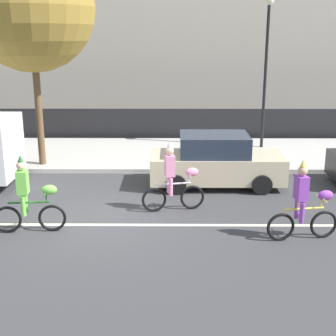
{
  "coord_description": "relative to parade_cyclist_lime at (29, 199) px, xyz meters",
  "views": [
    {
      "loc": [
        1.89,
        -11.33,
        4.59
      ],
      "look_at": [
        1.8,
        1.2,
        1.0
      ],
      "focal_mm": 50.0,
      "sensor_mm": 36.0,
      "label": 1
    }
  ],
  "objects": [
    {
      "name": "ground_plane",
      "position": [
        1.49,
        0.92,
        -0.84
      ],
      "size": [
        80.0,
        80.0,
        0.0
      ],
      "primitive_type": "plane",
      "color": "#38383A"
    },
    {
      "name": "parade_cyclist_lime",
      "position": [
        0.0,
        0.0,
        0.0
      ],
      "size": [
        1.72,
        0.5,
        1.92
      ],
      "color": "black",
      "rests_on": "ground"
    },
    {
      "name": "parade_cyclist_purple",
      "position": [
        6.42,
        -0.37,
        0.0
      ],
      "size": [
        1.71,
        0.53,
        1.92
      ],
      "color": "black",
      "rests_on": "ground"
    },
    {
      "name": "fence_line",
      "position": [
        1.49,
        10.32,
        -0.14
      ],
      "size": [
        40.0,
        0.08,
        1.4
      ],
      "primitive_type": "cube",
      "color": "black",
      "rests_on": "ground"
    },
    {
      "name": "sidewalk_curb",
      "position": [
        1.49,
        7.42,
        -0.77
      ],
      "size": [
        60.0,
        5.0,
        0.15
      ],
      "primitive_type": "cube",
      "color": "#ADAAA3",
      "rests_on": "ground"
    },
    {
      "name": "building_backdrop",
      "position": [
        2.26,
        18.92,
        2.92
      ],
      "size": [
        28.0,
        8.0,
        7.51
      ],
      "primitive_type": "cube",
      "color": "#B2A899",
      "rests_on": "ground"
    },
    {
      "name": "parade_cyclist_pink",
      "position": [
        3.44,
        1.47,
        0.0
      ],
      "size": [
        1.7,
        0.54,
        1.92
      ],
      "color": "black",
      "rests_on": "ground"
    },
    {
      "name": "street_lamp_post",
      "position": [
        7.06,
        8.28,
        3.15
      ],
      "size": [
        0.36,
        0.36,
        5.86
      ],
      "color": "black",
      "rests_on": "sidewalk_curb"
    },
    {
      "name": "road_centre_line",
      "position": [
        1.49,
        0.42,
        -0.84
      ],
      "size": [
        36.0,
        0.14,
        0.01
      ],
      "primitive_type": "cube",
      "color": "beige",
      "rests_on": "ground"
    },
    {
      "name": "street_tree_near_lamp",
      "position": [
        -1.22,
        5.62,
        4.59
      ],
      "size": [
        4.21,
        4.21,
        7.4
      ],
      "color": "brown",
      "rests_on": "sidewalk_curb"
    },
    {
      "name": "parked_car_beige",
      "position": [
        4.76,
        3.65,
        -0.06
      ],
      "size": [
        4.1,
        1.92,
        1.64
      ],
      "color": "beige",
      "rests_on": "ground"
    }
  ]
}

